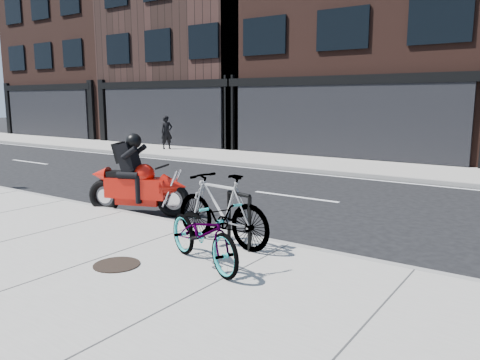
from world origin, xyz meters
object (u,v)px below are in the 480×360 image
Objects in this scene: bicycle_front at (203,232)px; manhole_cover at (117,265)px; pedestrian at (167,132)px; bike_rack at (239,215)px; bicycle_rear at (221,209)px; motorcycle at (142,182)px.

bicycle_front reaches higher than manhole_cover.
pedestrian is at bearing 67.05° from bicycle_front.
pedestrian reaches higher than bike_rack.
bicycle_rear is 1.24× the size of pedestrian.
motorcycle is 12.64m from pedestrian.
bicycle_rear is at bearing 44.14° from bicycle_front.
bike_rack is 1.37× the size of manhole_cover.
motorcycle is at bearing -113.67° from pedestrian.
bicycle_rear is at bearing -180.00° from bike_rack.
bicycle_rear is at bearing 68.75° from manhole_cover.
bicycle_front is 2.79× the size of manhole_cover.
bicycle_front is 3.85m from motorcycle.
bicycle_front is (0.04, -0.94, -0.05)m from bike_rack.
motorcycle reaches higher than bicycle_front.
pedestrian is 16.18m from manhole_cover.
pedestrian reaches higher than manhole_cover.
bike_rack is 0.94m from bicycle_front.
manhole_cover is at bearing -113.85° from pedestrian.
bicycle_front is 16.34m from pedestrian.
manhole_cover is (-1.02, -0.71, -0.48)m from bicycle_front.
bike_rack is at bearing -37.94° from motorcycle.
bicycle_rear is 15.41m from pedestrian.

